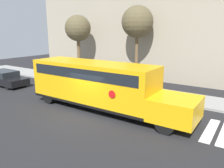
% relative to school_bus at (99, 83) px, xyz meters
% --- Properties ---
extents(ground_plane, '(60.00, 60.00, 0.00)m').
position_rel_school_bus_xyz_m(ground_plane, '(0.03, -1.36, -1.73)').
color(ground_plane, black).
extents(sidewalk_strip, '(44.00, 3.00, 0.15)m').
position_rel_school_bus_xyz_m(sidewalk_strip, '(0.03, 5.14, -1.65)').
color(sidewalk_strip, gray).
rests_on(sidewalk_strip, ground).
extents(building_backdrop, '(32.00, 4.00, 9.62)m').
position_rel_school_bus_xyz_m(building_backdrop, '(0.03, 11.64, 3.08)').
color(building_backdrop, '#9E937F').
rests_on(building_backdrop, ground).
extents(school_bus, '(11.06, 2.57, 3.03)m').
position_rel_school_bus_xyz_m(school_bus, '(0.00, 0.00, 0.00)').
color(school_bus, '#EAA80F').
rests_on(school_bus, ground).
extents(parked_car, '(4.76, 1.85, 1.38)m').
position_rel_school_bus_xyz_m(parked_car, '(-11.15, 0.17, -1.04)').
color(parked_car, black).
rests_on(parked_car, ground).
extents(tree_near_sidewalk, '(2.80, 2.80, 6.67)m').
position_rel_school_bus_xyz_m(tree_near_sidewalk, '(-8.36, 7.37, 3.46)').
color(tree_near_sidewalk, brown).
rests_on(tree_near_sidewalk, ground).
extents(tree_far_sidewalk, '(2.98, 2.98, 7.30)m').
position_rel_school_bus_xyz_m(tree_far_sidewalk, '(-1.52, 8.09, 4.03)').
color(tree_far_sidewalk, brown).
rests_on(tree_far_sidewalk, ground).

